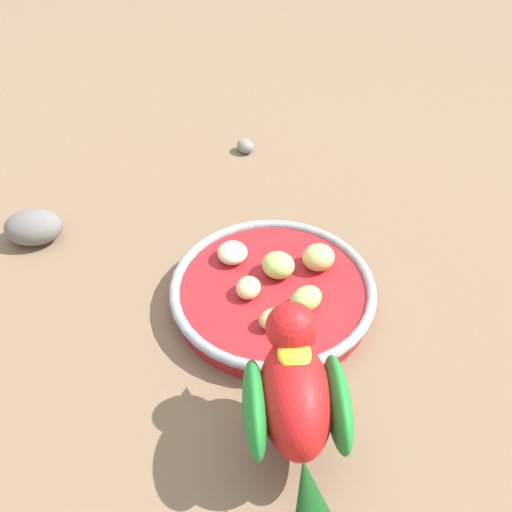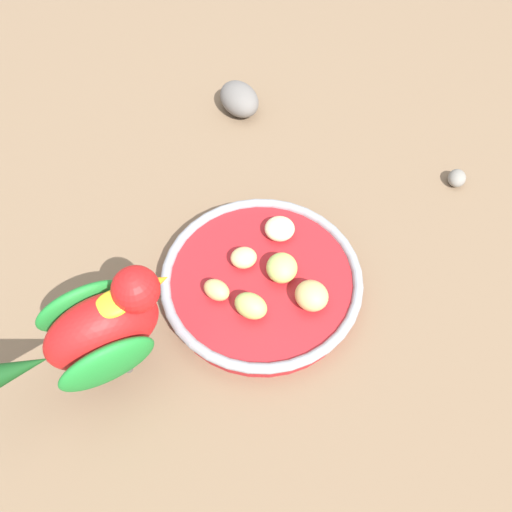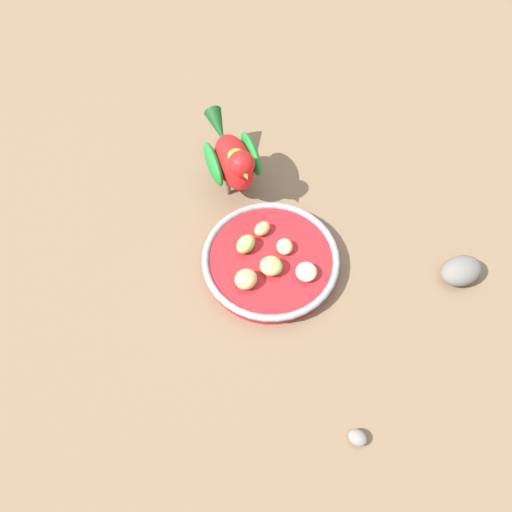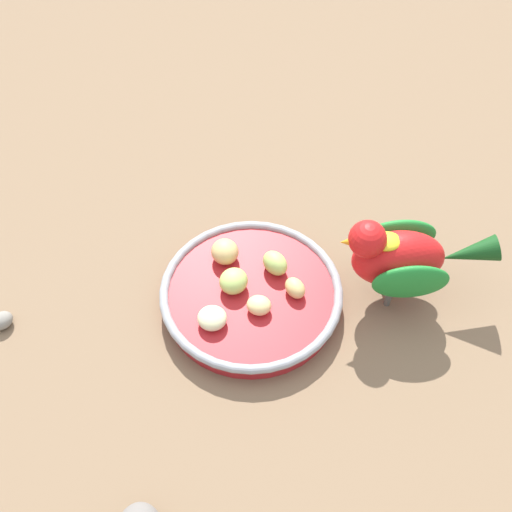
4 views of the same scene
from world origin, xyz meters
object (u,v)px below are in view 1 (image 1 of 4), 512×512
apple_piece_2 (273,319)px  parrot (296,398)px  apple_piece_0 (306,299)px  pebble_0 (245,146)px  apple_piece_1 (232,253)px  rock_large (34,227)px  apple_piece_5 (318,257)px  apple_piece_4 (280,264)px  apple_piece_3 (248,288)px  feeding_bowl (273,293)px

apple_piece_2 → parrot: parrot is taller
apple_piece_0 → apple_piece_2: 0.04m
apple_piece_0 → pebble_0: bearing=-112.7°
apple_piece_1 → rock_large: 0.27m
apple_piece_5 → apple_piece_4: bearing=-20.3°
apple_piece_4 → parrot: size_ratio=0.20×
apple_piece_4 → pebble_0: (-0.13, -0.27, -0.03)m
parrot → apple_piece_2: bearing=3.3°
apple_piece_0 → parrot: 0.16m
apple_piece_3 → pebble_0: size_ratio=1.09×
rock_large → apple_piece_1: bearing=131.8°
apple_piece_0 → apple_piece_3: size_ratio=1.21×
apple_piece_0 → apple_piece_4: same height
apple_piece_0 → apple_piece_2: (0.04, 0.00, -0.00)m
apple_piece_2 → pebble_0: bearing=-119.0°
apple_piece_0 → apple_piece_2: bearing=0.0°
apple_piece_1 → rock_large: apple_piece_1 is taller
apple_piece_0 → apple_piece_4: bearing=-98.1°
apple_piece_4 → pebble_0: bearing=-115.7°
apple_piece_2 → apple_piece_4: size_ratio=0.83×
apple_piece_2 → apple_piece_3: (-0.00, -0.05, -0.00)m
apple_piece_2 → apple_piece_4: (-0.05, -0.06, 0.00)m
apple_piece_5 → pebble_0: bearing=-106.7°
pebble_0 → apple_piece_4: bearing=64.3°
feeding_bowl → apple_piece_0: apple_piece_0 is taller
apple_piece_4 → pebble_0: apple_piece_4 is taller
apple_piece_1 → apple_piece_5: 0.10m
parrot → pebble_0: parrot is taller
apple_piece_2 → apple_piece_5: apple_piece_5 is taller
apple_piece_1 → apple_piece_4: apple_piece_4 is taller
parrot → apple_piece_0: bearing=-11.4°
apple_piece_1 → pebble_0: bearing=-126.7°
parrot → feeding_bowl: bearing=0.7°
apple_piece_3 → rock_large: size_ratio=0.42×
pebble_0 → rock_large: bearing=3.3°
apple_piece_3 → apple_piece_5: bearing=174.7°
apple_piece_5 → rock_large: bearing=-46.3°
apple_piece_3 → apple_piece_4: apple_piece_4 is taller
apple_piece_0 → feeding_bowl: bearing=-75.2°
apple_piece_3 → parrot: bearing=69.5°
feeding_bowl → pebble_0: size_ratio=8.24×
apple_piece_5 → apple_piece_3: bearing=-5.3°
apple_piece_5 → parrot: parrot is taller
feeding_bowl → apple_piece_4: apple_piece_4 is taller
apple_piece_1 → apple_piece_5: (-0.08, 0.07, 0.00)m
feeding_bowl → pebble_0: bearing=-117.8°
parrot → apple_piece_3: bearing=9.8°
feeding_bowl → apple_piece_2: (0.03, 0.05, 0.02)m
apple_piece_1 → apple_piece_2: 0.11m
pebble_0 → apple_piece_5: bearing=73.3°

